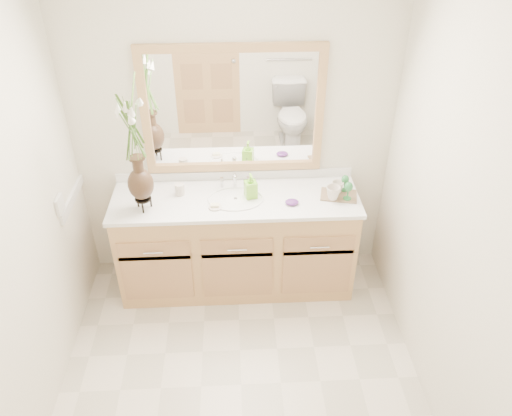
{
  "coord_description": "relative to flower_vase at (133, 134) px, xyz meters",
  "views": [
    {
      "loc": [
        -0.01,
        -2.08,
        2.86
      ],
      "look_at": [
        0.13,
        0.65,
        0.98
      ],
      "focal_mm": 35.0,
      "sensor_mm": 36.0,
      "label": 1
    }
  ],
  "objects": [
    {
      "name": "floor",
      "position": [
        0.66,
        -0.91,
        -1.42
      ],
      "size": [
        2.6,
        2.6,
        0.0
      ],
      "primitive_type": "plane",
      "color": "beige",
      "rests_on": "ground"
    },
    {
      "name": "ceiling",
      "position": [
        0.66,
        -0.91,
        0.98
      ],
      "size": [
        2.4,
        2.6,
        0.02
      ],
      "primitive_type": "cube",
      "color": "white",
      "rests_on": "wall_back"
    },
    {
      "name": "wall_back",
      "position": [
        0.66,
        0.39,
        -0.22
      ],
      "size": [
        2.4,
        0.02,
        2.4
      ],
      "primitive_type": "cube",
      "color": "white",
      "rests_on": "floor"
    },
    {
      "name": "wall_left",
      "position": [
        -0.54,
        -0.91,
        -0.22
      ],
      "size": [
        0.02,
        2.6,
        2.4
      ],
      "primitive_type": "cube",
      "color": "white",
      "rests_on": "floor"
    },
    {
      "name": "wall_right",
      "position": [
        1.86,
        -0.91,
        -0.22
      ],
      "size": [
        0.02,
        2.6,
        2.4
      ],
      "primitive_type": "cube",
      "color": "white",
      "rests_on": "floor"
    },
    {
      "name": "vanity",
      "position": [
        0.66,
        0.11,
        -1.02
      ],
      "size": [
        1.8,
        0.55,
        0.8
      ],
      "color": "tan",
      "rests_on": "floor"
    },
    {
      "name": "counter",
      "position": [
        0.66,
        0.11,
        -0.61
      ],
      "size": [
        1.84,
        0.57,
        0.03
      ],
      "primitive_type": "cube",
      "color": "white",
      "rests_on": "vanity"
    },
    {
      "name": "sink",
      "position": [
        0.66,
        0.09,
        -0.64
      ],
      "size": [
        0.38,
        0.34,
        0.23
      ],
      "color": "white",
      "rests_on": "counter"
    },
    {
      "name": "mirror",
      "position": [
        0.66,
        0.37,
        -0.02
      ],
      "size": [
        1.32,
        0.04,
        0.97
      ],
      "color": "white",
      "rests_on": "wall_back"
    },
    {
      "name": "switch_plate",
      "position": [
        -0.53,
        -0.14,
        -0.44
      ],
      "size": [
        0.02,
        0.12,
        0.12
      ],
      "primitive_type": "cube",
      "color": "white",
      "rests_on": "wall_left"
    },
    {
      "name": "flower_vase",
      "position": [
        0.0,
        0.0,
        0.0
      ],
      "size": [
        0.21,
        0.21,
        0.87
      ],
      "rotation": [
        0.0,
        0.0,
        0.07
      ],
      "color": "black",
      "rests_on": "counter"
    },
    {
      "name": "tumbler",
      "position": [
        0.24,
        0.18,
        -0.55
      ],
      "size": [
        0.07,
        0.07,
        0.09
      ],
      "primitive_type": "cylinder",
      "color": "beige",
      "rests_on": "counter"
    },
    {
      "name": "soap_dish",
      "position": [
        0.51,
        -0.02,
        -0.58
      ],
      "size": [
        0.1,
        0.1,
        0.03
      ],
      "color": "beige",
      "rests_on": "counter"
    },
    {
      "name": "soap_bottle",
      "position": [
        0.77,
        0.12,
        -0.5
      ],
      "size": [
        0.09,
        0.1,
        0.17
      ],
      "primitive_type": "imported",
      "rotation": [
        0.0,
        0.0,
        0.22
      ],
      "color": "#76C62E",
      "rests_on": "counter"
    },
    {
      "name": "purple_dish",
      "position": [
        1.06,
        0.0,
        -0.57
      ],
      "size": [
        0.11,
        0.1,
        0.03
      ],
      "primitive_type": "ellipsoid",
      "rotation": [
        0.0,
        0.0,
        -0.17
      ],
      "color": "#55246E",
      "rests_on": "counter"
    },
    {
      "name": "tray",
      "position": [
        1.42,
        0.09,
        -0.58
      ],
      "size": [
        0.3,
        0.23,
        0.01
      ],
      "primitive_type": "cube",
      "rotation": [
        0.0,
        0.0,
        -0.22
      ],
      "color": "brown",
      "rests_on": "counter"
    },
    {
      "name": "mug_left",
      "position": [
        1.37,
        0.04,
        -0.52
      ],
      "size": [
        0.12,
        0.12,
        0.11
      ],
      "primitive_type": "imported",
      "rotation": [
        0.0,
        0.0,
        -0.2
      ],
      "color": "beige",
      "rests_on": "tray"
    },
    {
      "name": "mug_right",
      "position": [
        1.42,
        0.13,
        -0.53
      ],
      "size": [
        0.12,
        0.12,
        0.09
      ],
      "primitive_type": "imported",
      "rotation": [
        0.0,
        0.0,
        0.71
      ],
      "color": "beige",
      "rests_on": "tray"
    },
    {
      "name": "goblet_front",
      "position": [
        1.48,
        0.03,
        -0.48
      ],
      "size": [
        0.06,
        0.06,
        0.14
      ],
      "color": "#28793A",
      "rests_on": "tray"
    },
    {
      "name": "goblet_back",
      "position": [
        1.48,
        0.15,
        -0.49
      ],
      "size": [
        0.06,
        0.06,
        0.13
      ],
      "color": "#28793A",
      "rests_on": "tray"
    }
  ]
}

